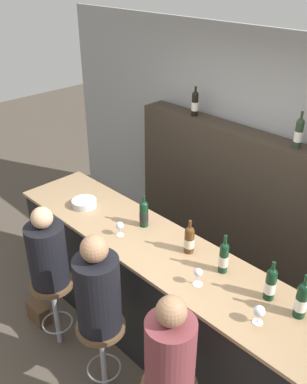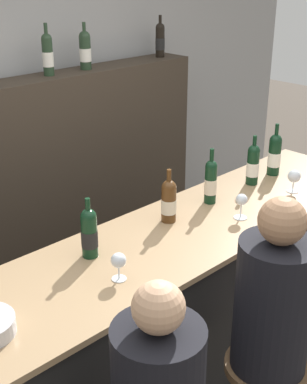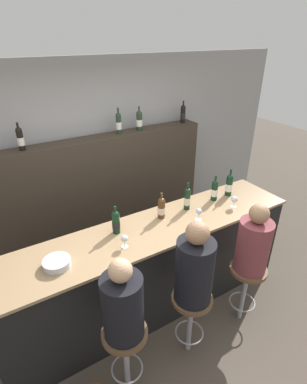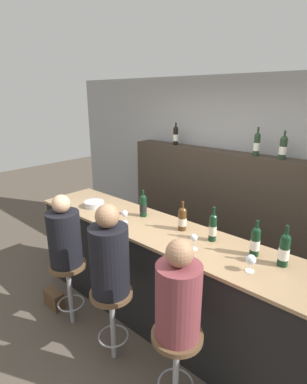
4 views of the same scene
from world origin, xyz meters
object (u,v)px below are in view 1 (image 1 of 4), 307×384
at_px(guest_seated_middle, 98,290).
at_px(handbag, 38,312).
at_px(wine_glass_0, 120,226).
at_px(wine_bottle_counter_4, 302,300).
at_px(guest_seated_left, 47,252).
at_px(wine_bottle_backbar_1, 299,133).
at_px(bar_stool_left, 53,295).
at_px(wine_bottle_counter_2, 224,257).
at_px(wine_bottle_backbar_0, 195,103).
at_px(wine_bottle_counter_1, 189,239).
at_px(metal_bowl, 84,203).
at_px(wine_glass_1, 198,273).
at_px(bar_stool_middle, 102,339).
at_px(wine_bottle_counter_0, 144,213).
at_px(guest_seated_right, 170,351).
at_px(wine_bottle_counter_3, 271,283).
at_px(wine_glass_2, 259,312).

xyz_separation_m(guest_seated_middle, handbag, (-1.05, -0.00, -0.97)).
bearing_deg(wine_glass_0, handbag, -140.68).
relative_size(wine_bottle_counter_4, guest_seated_left, 0.46).
relative_size(wine_bottle_backbar_1, handbag, 1.29).
distance_m(wine_bottle_backbar_1, bar_stool_left, 2.58).
height_order(wine_bottle_counter_2, wine_bottle_backbar_0, wine_bottle_backbar_0).
distance_m(wine_bottle_counter_1, wine_glass_0, 0.61).
relative_size(metal_bowl, bar_stool_left, 0.33).
bearing_deg(wine_glass_1, bar_stool_middle, -131.16).
xyz_separation_m(wine_bottle_backbar_0, handbag, (-0.15, -2.04, -1.69)).
height_order(wine_bottle_counter_0, wine_bottle_counter_1, wine_bottle_counter_0).
relative_size(bar_stool_middle, handbag, 2.77).
height_order(wine_bottle_counter_4, guest_seated_left, guest_seated_left).
relative_size(wine_bottle_backbar_0, wine_glass_1, 2.23).
bearing_deg(wine_bottle_counter_1, wine_bottle_counter_0, 180.00).
relative_size(wine_bottle_counter_0, wine_glass_1, 2.12).
relative_size(wine_bottle_counter_2, bar_stool_middle, 0.45).
xyz_separation_m(wine_bottle_counter_1, wine_glass_1, (0.30, -0.25, -0.02)).
distance_m(wine_bottle_counter_4, wine_bottle_backbar_1, 1.61).
xyz_separation_m(bar_stool_middle, guest_seated_right, (0.72, -0.00, 0.48)).
relative_size(wine_bottle_counter_4, guest_seated_middle, 0.42).
xyz_separation_m(wine_bottle_counter_4, bar_stool_left, (-1.82, -0.79, -0.66)).
bearing_deg(handbag, wine_bottle_counter_2, 26.80).
xyz_separation_m(wine_bottle_counter_4, guest_seated_right, (-0.41, -0.79, -0.18)).
xyz_separation_m(wine_bottle_counter_1, wine_bottle_backbar_0, (-1.07, 1.25, 0.59)).
bearing_deg(handbag, metal_bowl, 84.62).
relative_size(wine_bottle_backbar_1, guest_seated_right, 0.45).
bearing_deg(wine_bottle_counter_1, wine_bottle_backbar_1, 83.73).
relative_size(wine_bottle_counter_4, handbag, 1.30).
bearing_deg(guest_seated_right, bar_stool_left, 180.00).
height_order(metal_bowl, guest_seated_middle, guest_seated_middle).
xyz_separation_m(wine_bottle_counter_0, wine_bottle_counter_3, (1.26, 0.00, 0.01)).
xyz_separation_m(bar_stool_middle, handbag, (-1.05, 0.00, -0.46)).
distance_m(wine_bottle_backbar_0, wine_glass_2, 2.48).
xyz_separation_m(wine_bottle_backbar_0, wine_bottle_backbar_1, (1.21, 0.00, 0.00)).
xyz_separation_m(wine_glass_1, handbag, (-1.52, -0.54, -1.09)).
distance_m(wine_bottle_backbar_1, metal_bowl, 2.05).
bearing_deg(wine_bottle_counter_0, metal_bowl, -164.43).
xyz_separation_m(metal_bowl, guest_seated_left, (0.31, -0.61, -0.09)).
relative_size(wine_glass_0, wine_glass_1, 0.92).
relative_size(wine_bottle_backbar_0, wine_glass_2, 2.28).
bearing_deg(handbag, wine_bottle_counter_3, 21.92).
height_order(guest_seated_left, guest_seated_middle, guest_seated_middle).
bearing_deg(wine_glass_2, wine_bottle_backbar_1, 114.31).
distance_m(wine_bottle_counter_0, wine_glass_1, 0.87).
height_order(wine_bottle_counter_0, wine_bottle_counter_2, wine_bottle_counter_2).
bearing_deg(wine_bottle_counter_1, bar_stool_left, -137.23).
bearing_deg(guest_seated_right, bar_stool_middle, 180.00).
height_order(wine_bottle_backbar_0, wine_glass_2, wine_bottle_backbar_0).
relative_size(wine_bottle_counter_0, wine_bottle_counter_3, 0.96).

